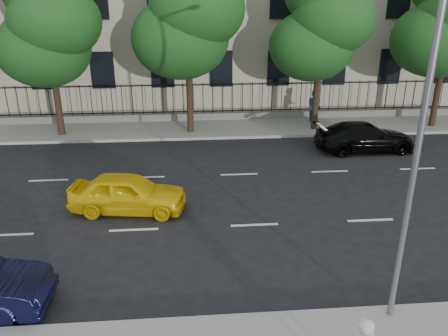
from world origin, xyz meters
name	(u,v)px	position (x,y,z in m)	size (l,w,h in m)	color
ground	(268,268)	(0.00, 0.00, 0.00)	(120.00, 120.00, 0.00)	black
far_sidewalk	(225,128)	(0.00, 14.00, 0.07)	(60.00, 4.00, 0.15)	gray
lane_markings	(246,196)	(0.00, 4.75, 0.01)	(49.60, 4.62, 0.01)	silver
iron_fence	(223,111)	(0.00, 15.70, 0.65)	(30.00, 0.50, 2.20)	slate
street_light	(412,100)	(2.50, -1.77, 5.15)	(0.25, 3.32, 8.05)	slate
tree_b	(49,24)	(-8.96, 13.36, 5.84)	(5.53, 5.12, 8.97)	#382619
tree_c	(188,12)	(-1.96, 13.36, 6.41)	(5.89, 5.50, 9.80)	#382619
tree_d	(322,23)	(5.04, 13.36, 5.84)	(5.34, 4.94, 8.84)	#382619
yellow_taxi	(128,193)	(-4.30, 3.93, 0.69)	(1.63, 4.06, 1.38)	yellow
black_sedan	(365,137)	(6.52, 9.61, 0.71)	(1.99, 4.89, 1.42)	black
pedestrian_far	(314,106)	(5.37, 14.65, 1.11)	(0.93, 0.73, 1.92)	#285292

